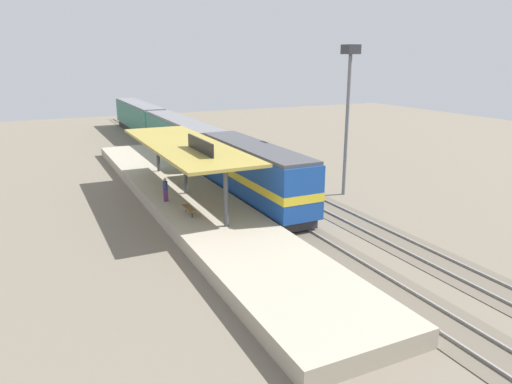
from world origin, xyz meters
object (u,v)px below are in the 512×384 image
object	(u,v)px
person_waiting	(165,188)
passenger_carriage_rear	(139,117)
platform_bench	(189,208)
locomotive	(254,174)
passenger_carriage_front	(182,139)
light_mast	(349,89)

from	to	relation	value
person_waiting	passenger_carriage_rear	bearing A→B (deg)	80.22
platform_bench	locomotive	distance (m)	6.68
passenger_carriage_front	passenger_carriage_rear	world-z (taller)	same
locomotive	person_waiting	size ratio (longest dim) A/B	8.44
light_mast	locomotive	bearing A→B (deg)	175.70
passenger_carriage_front	person_waiting	distance (m)	18.33
passenger_carriage_rear	person_waiting	size ratio (longest dim) A/B	11.70
passenger_carriage_front	locomotive	bearing A→B (deg)	-90.00
light_mast	person_waiting	distance (m)	15.83
person_waiting	locomotive	bearing A→B (deg)	-7.68
light_mast	passenger_carriage_rear	bearing A→B (deg)	101.20
locomotive	passenger_carriage_rear	bearing A→B (deg)	90.00
locomotive	passenger_carriage_rear	world-z (taller)	locomotive
passenger_carriage_front	light_mast	world-z (taller)	light_mast
locomotive	passenger_carriage_front	world-z (taller)	locomotive
locomotive	platform_bench	bearing A→B (deg)	-155.55
platform_bench	person_waiting	size ratio (longest dim) A/B	0.99
locomotive	passenger_carriage_rear	distance (m)	38.80
person_waiting	light_mast	bearing A→B (deg)	-5.85
locomotive	person_waiting	bearing A→B (deg)	172.32
passenger_carriage_rear	person_waiting	xyz separation A→B (m)	(-6.53, -37.92, -0.46)
passenger_carriage_rear	person_waiting	distance (m)	38.48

